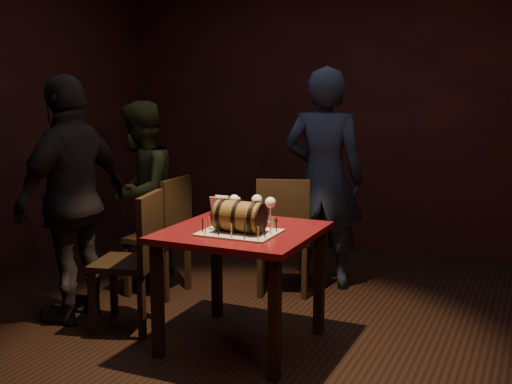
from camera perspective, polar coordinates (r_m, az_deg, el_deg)
room_shell at (r=4.02m, az=-0.28°, el=6.23°), size 5.04×5.04×2.80m
pub_table at (r=3.99m, az=-1.25°, el=-4.88°), size 0.90×0.90×0.75m
cake_board at (r=3.85m, az=-1.47°, el=-3.63°), size 0.45×0.35×0.01m
barrel_cake at (r=3.83m, az=-1.48°, el=-2.19°), size 0.35×0.20×0.20m
birthday_candles at (r=3.84m, az=-1.47°, el=-2.96°), size 0.40×0.30×0.09m
wine_glass_left at (r=4.26m, az=-1.95°, el=-0.81°), size 0.07×0.07×0.16m
wine_glass_mid at (r=4.26m, az=0.08°, el=-0.81°), size 0.07×0.07×0.16m
wine_glass_right at (r=4.17m, az=1.29°, el=-1.04°), size 0.07×0.07×0.16m
pint_of_ale at (r=4.21m, az=-1.87°, el=-1.57°), size 0.07×0.07×0.15m
menu_card at (r=4.37m, az=-3.29°, el=-1.25°), size 0.10×0.05×0.13m
chair_back at (r=4.96m, az=2.47°, el=-3.38°), size 0.50×0.50×0.93m
chair_left_rear at (r=5.02m, az=-8.00°, el=-3.31°), size 0.41×0.41×0.93m
chair_left_front at (r=4.35m, az=-10.54°, el=-5.41°), size 0.48×0.48×0.93m
person_back at (r=5.17m, az=6.05°, el=1.19°), size 0.70×0.51×1.77m
person_left_rear at (r=5.33m, az=-10.21°, el=-0.10°), size 0.72×0.84×1.50m
person_left_front at (r=4.59m, az=-15.95°, el=-0.62°), size 0.47×1.02×1.70m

